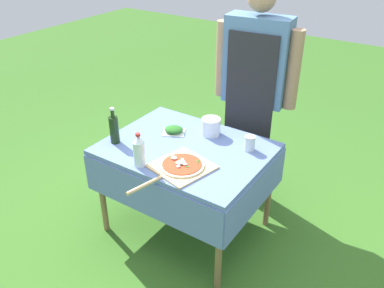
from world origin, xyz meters
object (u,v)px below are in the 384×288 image
Objects in this scene: herb_container at (174,130)px; mixing_tub at (211,127)px; person_cook at (255,82)px; sauce_jar at (250,144)px; pizza_on_peel at (180,166)px; water_bottle at (139,151)px; prep_table at (186,157)px; oil_bottle at (114,129)px.

mixing_tub is at bearing 28.85° from herb_container.
person_cook is 0.56m from sauce_jar.
mixing_tub is at bearing 112.11° from pizza_on_peel.
pizza_on_peel is 0.28m from water_bottle.
prep_table is at bearing -32.22° from herb_container.
sauce_jar is (0.84, 0.44, -0.06)m from oil_bottle.
prep_table is at bearing 26.23° from oil_bottle.
person_cook reaches higher than sauce_jar.
sauce_jar is (0.21, -0.46, -0.26)m from person_cook.
prep_table is 0.46m from sauce_jar.
oil_bottle is 1.31× the size of herb_container.
oil_bottle reaches higher than pizza_on_peel.
herb_container is (-0.19, 0.12, 0.11)m from prep_table.
water_bottle reaches higher than prep_table.
herb_container is (-0.08, 0.48, -0.09)m from water_bottle.
herb_container reaches higher than pizza_on_peel.
pizza_on_peel is 2.65× the size of water_bottle.
water_bottle is (-0.24, -0.12, 0.10)m from pizza_on_peel.
mixing_tub reaches higher than herb_container.
oil_bottle is 2.54× the size of sauce_jar.
mixing_tub reaches higher than prep_table.
sauce_jar is at bearing 48.84° from water_bottle.
herb_container is 0.28m from mixing_tub.
prep_table is 0.55m from oil_bottle.
mixing_tub is at bearing 65.51° from person_cook.
person_cook is at bearing 114.25° from sauce_jar.
oil_bottle is 0.70m from mixing_tub.
pizza_on_peel is at bearing 80.04° from person_cook.
mixing_tub reaches higher than sauce_jar.
sauce_jar is (0.34, -0.04, -0.02)m from mixing_tub.
oil_bottle reaches higher than herb_container.
oil_bottle is at bearing 158.40° from water_bottle.
water_bottle is at bearing -131.16° from sauce_jar.
pizza_on_peel is (0.12, -0.24, 0.10)m from prep_table.
mixing_tub is at bearing 79.57° from prep_table.
person_cook is 12.40× the size of mixing_tub.
water_bottle is at bearing -80.48° from herb_container.
oil_bottle reaches higher than prep_table.
prep_table is at bearing -100.43° from mixing_tub.
herb_container is 1.46× the size of mixing_tub.
sauce_jar is at bearing 8.64° from herb_container.
prep_table is at bearing -151.42° from sauce_jar.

